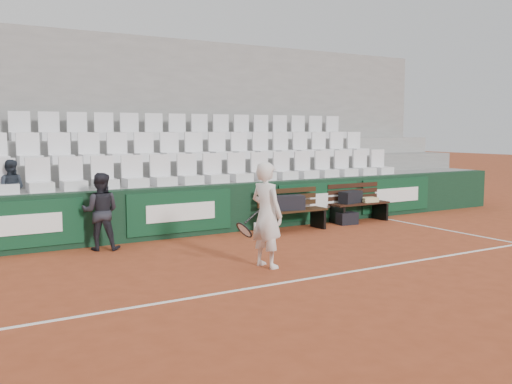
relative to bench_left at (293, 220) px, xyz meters
name	(u,v)px	position (x,y,z in m)	size (l,w,h in m)	color
ground	(302,280)	(-2.20, -3.39, -0.23)	(80.00, 80.00, 0.00)	#994122
court_baseline	(302,280)	(-2.20, -3.39, -0.22)	(18.00, 0.06, 0.01)	white
back_barrier	(190,211)	(-2.13, 0.60, 0.28)	(18.00, 0.34, 1.00)	#10321D
grandstand_tier_front	(174,208)	(-2.20, 1.23, 0.28)	(18.00, 0.95, 1.00)	gray
grandstand_tier_mid	(158,193)	(-2.20, 2.18, 0.50)	(18.00, 0.95, 1.45)	gray
grandstand_tier_back	(143,180)	(-2.20, 3.13, 0.72)	(18.00, 0.95, 1.90)	gray
grandstand_rear_wall	(133,127)	(-2.20, 3.76, 1.98)	(18.00, 0.30, 4.40)	gray
seat_row_front	(177,169)	(-2.20, 1.06, 1.09)	(11.90, 0.44, 0.63)	white
seat_row_mid	(160,147)	(-2.20, 2.01, 1.54)	(11.90, 0.44, 0.63)	white
seat_row_back	(144,126)	(-2.20, 2.96, 1.99)	(11.90, 0.44, 0.63)	silver
bench_left	(293,220)	(0.00, 0.00, 0.00)	(1.50, 0.56, 0.45)	#321E0F
bench_right	(359,212)	(1.98, 0.18, 0.00)	(1.50, 0.56, 0.45)	black
sports_bag_left	(287,203)	(-0.17, 0.01, 0.38)	(0.72, 0.31, 0.31)	black
sports_bag_right	(351,197)	(1.74, 0.21, 0.36)	(0.59, 0.27, 0.27)	black
towel	(369,200)	(2.23, 0.13, 0.28)	(0.38, 0.27, 0.11)	#CFC386
sports_bag_ground	(347,218)	(1.49, 0.02, -0.09)	(0.45, 0.27, 0.27)	black
water_bottle_near	(255,229)	(-0.98, -0.06, -0.10)	(0.07, 0.07, 0.26)	silver
water_bottle_far	(349,220)	(1.47, -0.08, -0.11)	(0.06, 0.06, 0.23)	#AFC0C6
tennis_player	(266,215)	(-2.22, -2.47, 0.60)	(0.76, 0.67, 1.64)	white
ball_kid	(101,211)	(-4.06, 0.13, 0.46)	(0.67, 0.52, 1.38)	black
spectator_c	(9,164)	(-5.39, 1.11, 1.30)	(0.51, 0.40, 1.05)	#202731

